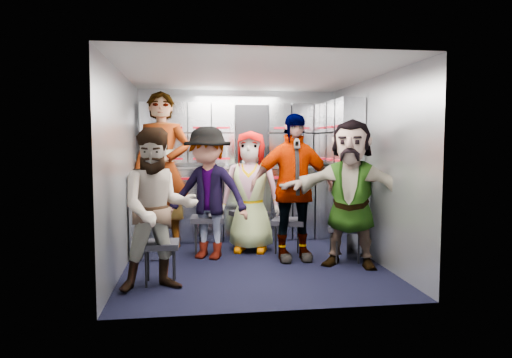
{
  "coord_description": "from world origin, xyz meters",
  "views": [
    {
      "loc": [
        -0.67,
        -5.03,
        1.36
      ],
      "look_at": [
        0.09,
        0.35,
        0.92
      ],
      "focal_mm": 32.0,
      "sensor_mm": 36.0,
      "label": 1
    }
  ],
  "objects": [
    {
      "name": "bottle_mid",
      "position": [
        0.05,
        1.24,
        1.16
      ],
      "size": [
        0.06,
        0.06,
        0.26
      ],
      "primitive_type": "cylinder",
      "color": "white",
      "rests_on": "counter"
    },
    {
      "name": "right_cabinet",
      "position": [
        1.25,
        0.6,
        0.5
      ],
      "size": [
        0.28,
        1.2,
        1.0
      ],
      "primitive_type": "cube",
      "color": "#9298A1",
      "rests_on": "ground"
    },
    {
      "name": "wall_right",
      "position": [
        1.4,
        0.0,
        1.05
      ],
      "size": [
        0.04,
        3.0,
        2.1
      ],
      "primitive_type": "cube",
      "color": "#99A0A7",
      "rests_on": "ground"
    },
    {
      "name": "cart_bank_left",
      "position": [
        -1.19,
        0.56,
        0.49
      ],
      "size": [
        0.38,
        0.76,
        0.99
      ],
      "primitive_type": "cube",
      "color": "#9298A1",
      "rests_on": "ground"
    },
    {
      "name": "jump_seat_center",
      "position": [
        0.05,
        0.76,
        0.42
      ],
      "size": [
        0.51,
        0.5,
        0.48
      ],
      "rotation": [
        0.0,
        0.0,
        0.35
      ],
      "color": "black",
      "rests_on": "ground"
    },
    {
      "name": "wall_back",
      "position": [
        0.0,
        1.5,
        1.05
      ],
      "size": [
        2.8,
        0.04,
        2.1
      ],
      "primitive_type": "cube",
      "color": "#99A0A7",
      "rests_on": "ground"
    },
    {
      "name": "locker_bank_right",
      "position": [
        1.25,
        0.7,
        1.49
      ],
      "size": [
        0.28,
        1.0,
        0.82
      ],
      "primitive_type": "cube",
      "color": "#9298A1",
      "rests_on": "wall_right"
    },
    {
      "name": "locker_bank_back",
      "position": [
        0.0,
        1.35,
        1.49
      ],
      "size": [
        2.68,
        0.28,
        0.82
      ],
      "primitive_type": "cube",
      "color": "#9298A1",
      "rests_on": "wall_back"
    },
    {
      "name": "coffee_niche",
      "position": [
        0.18,
        1.41,
        1.47
      ],
      "size": [
        0.46,
        0.16,
        0.84
      ],
      "primitive_type": null,
      "color": "black",
      "rests_on": "wall_back"
    },
    {
      "name": "cup_right",
      "position": [
        0.82,
        1.23,
        1.08
      ],
      "size": [
        0.08,
        0.08,
        0.1
      ],
      "primitive_type": "cylinder",
      "color": "tan",
      "rests_on": "counter"
    },
    {
      "name": "attendant_arc_e",
      "position": [
        1.05,
        -0.27,
        0.81
      ],
      "size": [
        1.55,
        1.1,
        1.62
      ],
      "primitive_type": "imported",
      "rotation": [
        0.0,
        0.0,
        -0.46
      ],
      "color": "black",
      "rests_on": "ground"
    },
    {
      "name": "attendant_arc_b",
      "position": [
        -0.49,
        0.29,
        0.77
      ],
      "size": [
        1.15,
        0.94,
        1.54
      ],
      "primitive_type": "imported",
      "rotation": [
        0.0,
        0.0,
        -0.44
      ],
      "color": "black",
      "rests_on": "ground"
    },
    {
      "name": "jump_seat_mid_left",
      "position": [
        -0.49,
        0.47,
        0.41
      ],
      "size": [
        0.42,
        0.4,
        0.47
      ],
      "rotation": [
        0.0,
        0.0,
        -0.06
      ],
      "color": "black",
      "rests_on": "ground"
    },
    {
      "name": "attendant_standing",
      "position": [
        -1.05,
        0.95,
        1.01
      ],
      "size": [
        0.82,
        0.62,
        2.01
      ],
      "primitive_type": "imported",
      "rotation": [
        0.0,
        0.0,
        -0.2
      ],
      "color": "black",
      "rests_on": "ground"
    },
    {
      "name": "cart_bank_back",
      "position": [
        0.0,
        1.29,
        0.49
      ],
      "size": [
        2.68,
        0.38,
        0.99
      ],
      "primitive_type": "cube",
      "color": "#9298A1",
      "rests_on": "ground"
    },
    {
      "name": "attendant_arc_d",
      "position": [
        0.47,
        0.07,
        0.84
      ],
      "size": [
        1.01,
        0.46,
        1.69
      ],
      "primitive_type": "imported",
      "rotation": [
        0.0,
        0.0,
        0.05
      ],
      "color": "black",
      "rests_on": "ground"
    },
    {
      "name": "red_latch_strip",
      "position": [
        0.0,
        1.09,
        0.88
      ],
      "size": [
        2.6,
        0.02,
        0.03
      ],
      "primitive_type": "cube",
      "color": "maroon",
      "rests_on": "cart_bank_back"
    },
    {
      "name": "jump_seat_mid_right",
      "position": [
        0.47,
        0.25,
        0.4
      ],
      "size": [
        0.48,
        0.46,
        0.45
      ],
      "rotation": [
        0.0,
        0.0,
        -0.35
      ],
      "color": "black",
      "rests_on": "ground"
    },
    {
      "name": "ceiling",
      "position": [
        0.0,
        0.0,
        2.1
      ],
      "size": [
        2.8,
        3.0,
        0.02
      ],
      "primitive_type": "cube",
      "color": "silver",
      "rests_on": "wall_back"
    },
    {
      "name": "cup_left",
      "position": [
        -1.14,
        1.23,
        1.08
      ],
      "size": [
        0.07,
        0.07,
        0.1
      ],
      "primitive_type": "cylinder",
      "color": "tan",
      "rests_on": "counter"
    },
    {
      "name": "floor",
      "position": [
        0.0,
        0.0,
        0.0
      ],
      "size": [
        3.0,
        3.0,
        0.0
      ],
      "primitive_type": "plane",
      "color": "black",
      "rests_on": "ground"
    },
    {
      "name": "attendant_arc_c",
      "position": [
        0.05,
        0.58,
        0.75
      ],
      "size": [
        0.83,
        0.65,
        1.5
      ],
      "primitive_type": "imported",
      "rotation": [
        0.0,
        0.0,
        -0.27
      ],
      "color": "black",
      "rests_on": "ground"
    },
    {
      "name": "counter",
      "position": [
        0.0,
        1.29,
        1.01
      ],
      "size": [
        2.68,
        0.42,
        0.03
      ],
      "primitive_type": "cube",
      "color": "#ADAFB4",
      "rests_on": "cart_bank_back"
    },
    {
      "name": "bottle_left",
      "position": [
        -0.2,
        1.24,
        1.17
      ],
      "size": [
        0.06,
        0.06,
        0.28
      ],
      "primitive_type": "cylinder",
      "color": "white",
      "rests_on": "counter"
    },
    {
      "name": "jump_seat_near_left",
      "position": [
        -0.98,
        -0.64,
        0.36
      ],
      "size": [
        0.35,
        0.33,
        0.41
      ],
      "rotation": [
        0.0,
        0.0,
        -0.01
      ],
      "color": "black",
      "rests_on": "ground"
    },
    {
      "name": "attendant_arc_a",
      "position": [
        -0.98,
        -0.82,
        0.75
      ],
      "size": [
        0.83,
        0.7,
        1.5
      ],
      "primitive_type": "imported",
      "rotation": [
        0.0,
        0.0,
        0.2
      ],
      "color": "black",
      "rests_on": "ground"
    },
    {
      "name": "wall_left",
      "position": [
        -1.4,
        0.0,
        1.05
      ],
      "size": [
        0.04,
        3.0,
        2.1
      ],
      "primitive_type": "cube",
      "color": "#99A0A7",
      "rests_on": "ground"
    },
    {
      "name": "bottle_right",
      "position": [
        0.65,
        1.24,
        1.15
      ],
      "size": [
        0.07,
        0.07,
        0.24
      ],
      "primitive_type": "cylinder",
      "color": "white",
      "rests_on": "counter"
    },
    {
      "name": "jump_seat_near_right",
      "position": [
        1.05,
        -0.09,
        0.36
      ],
      "size": [
        0.44,
        0.43,
        0.41
      ],
      "rotation": [
        0.0,
        0.0,
        -0.38
      ],
      "color": "black",
      "rests_on": "ground"
    }
  ]
}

